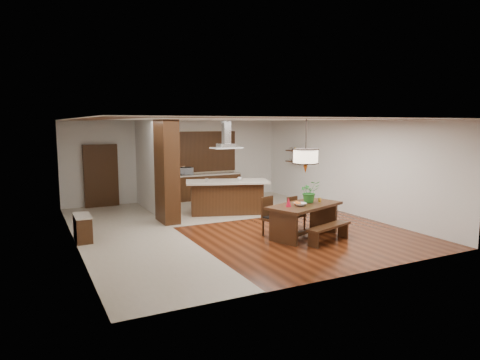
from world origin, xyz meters
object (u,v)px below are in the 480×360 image
pendant_lantern (306,146)px  island_cup (240,179)px  kitchen_island (227,197)px  fruit_bowl (300,204)px  dining_bench (329,234)px  dining_chair_left (273,217)px  dining_chair_right (296,213)px  hallway_console (83,228)px  range_hood (226,134)px  dining_table (305,213)px  microwave (186,171)px  foliage_plant (309,192)px

pendant_lantern → island_cup: size_ratio=10.28×
kitchen_island → fruit_bowl: bearing=-65.1°
dining_bench → pendant_lantern: pendant_lantern is taller
dining_chair_left → dining_chair_right: 0.98m
hallway_console → kitchen_island: 4.58m
dining_chair_left → hallway_console: bearing=139.2°
range_hood → island_cup: bearing=-18.8°
dining_table → range_hood: (-0.56, 3.34, 1.86)m
island_cup → microwave: size_ratio=0.26×
dining_bench → range_hood: 4.67m
hallway_console → dining_chair_right: dining_chair_right is taller
dining_table → fruit_bowl: 0.35m
dining_table → fruit_bowl: size_ratio=7.28×
pendant_lantern → kitchen_island: (-0.56, 3.34, -1.71)m
pendant_lantern → dining_chair_left: bearing=148.8°
dining_chair_left → island_cup: (0.48, 2.81, 0.60)m
fruit_bowl → dining_bench: bearing=-50.4°
dining_chair_left → pendant_lantern: (0.66, -0.40, 1.76)m
pendant_lantern → foliage_plant: size_ratio=2.38×
dining_chair_right → fruit_bowl: size_ratio=2.86×
dining_chair_right → foliage_plant: 0.88m
dining_bench → dining_table: bearing=109.5°
hallway_console → fruit_bowl: fruit_bowl is taller
range_hood → dining_bench: bearing=-78.7°
dining_bench → island_cup: (-0.41, 3.88, 0.89)m
dining_chair_left → dining_chair_right: dining_chair_left is taller
dining_chair_left → pendant_lantern: bearing=-50.8°
dining_bench → dining_chair_right: 1.41m
dining_chair_right → dining_table: bearing=-121.2°
kitchen_island → microwave: size_ratio=5.69×
foliage_plant → microwave: bearing=101.2°
range_hood → hallway_console: bearing=-163.7°
pendant_lantern → range_hood: same height
dining_table → dining_chair_right: size_ratio=2.55×
dining_bench → foliage_plant: size_ratio=2.61×
fruit_bowl → island_cup: 3.33m
foliage_plant → dining_table: bearing=-148.9°
island_cup → dining_bench: bearing=-83.9°
hallway_console → dining_chair_left: size_ratio=0.90×
dining_chair_left → pendant_lantern: pendant_lantern is taller
kitchen_island → pendant_lantern: bearing=-61.2°
fruit_bowl → microwave: bearing=96.5°
fruit_bowl → range_hood: size_ratio=0.33×
fruit_bowl → dining_chair_left: bearing=130.6°
pendant_lantern → dining_chair_right: bearing=70.2°
dining_chair_left → pendant_lantern: 1.92m
hallway_console → kitchen_island: (4.39, 1.28, 0.22)m
dining_bench → range_hood: size_ratio=1.60×
dining_table → foliage_plant: size_ratio=3.95×
hallway_console → dining_chair_right: (5.22, -1.33, 0.11)m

